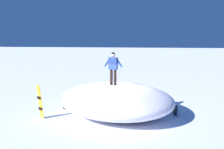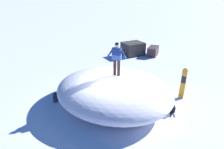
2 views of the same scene
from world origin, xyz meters
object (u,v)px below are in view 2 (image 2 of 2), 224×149
object	(u,v)px
snowboard_primary_upright	(183,83)
snowboarder_standing	(117,56)
backpack_near	(172,110)
backpack_far	(56,98)

from	to	relation	value
snowboard_primary_upright	snowboarder_standing	bearing A→B (deg)	-68.01
snowboarder_standing	snowboard_primary_upright	distance (m)	3.83
snowboard_primary_upright	backpack_near	bearing A→B (deg)	-16.81
backpack_far	snowboard_primary_upright	bearing A→B (deg)	107.01
backpack_near	backpack_far	xyz separation A→B (m)	(0.12, -5.69, 0.03)
snowboard_primary_upright	backpack_near	distance (m)	1.97
snowboard_primary_upright	backpack_far	xyz separation A→B (m)	(1.91, -6.23, -0.61)
snowboarder_standing	snowboard_primary_upright	world-z (taller)	snowboarder_standing
snowboarder_standing	backpack_near	world-z (taller)	snowboarder_standing
snowboarder_standing	backpack_near	xyz separation A→B (m)	(0.48, 2.69, -2.23)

